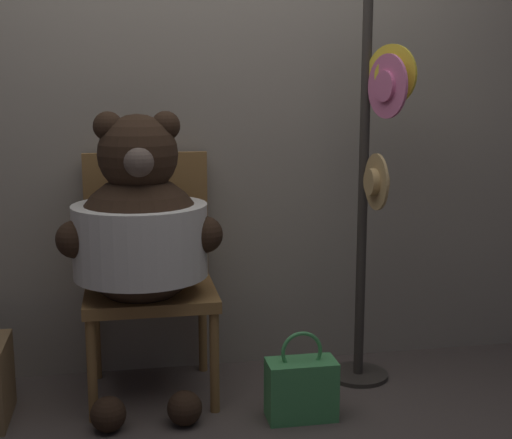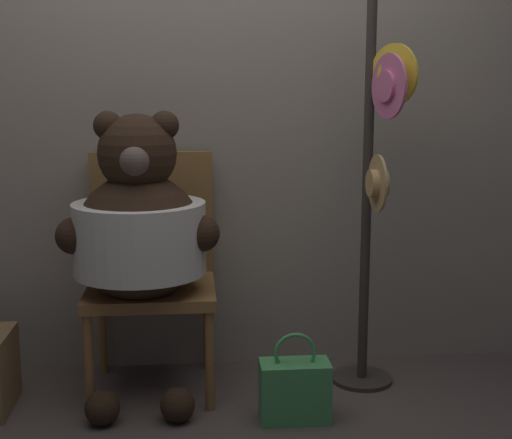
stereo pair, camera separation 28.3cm
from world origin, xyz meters
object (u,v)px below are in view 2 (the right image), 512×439
object	(u,v)px
hat_display_rack	(376,187)
handbag_on_ground	(295,389)
teddy_bear	(139,230)
chair	(152,264)

from	to	relation	value
hat_display_rack	handbag_on_ground	size ratio (longest dim) A/B	4.59
teddy_bear	hat_display_rack	distance (m)	1.03
hat_display_rack	teddy_bear	bearing A→B (deg)	-178.47
chair	teddy_bear	distance (m)	0.27
chair	hat_display_rack	size ratio (longest dim) A/B	0.61
chair	teddy_bear	xyz separation A→B (m)	(-0.04, -0.18, 0.19)
chair	teddy_bear	size ratio (longest dim) A/B	0.84
teddy_bear	hat_display_rack	world-z (taller)	hat_display_rack
chair	handbag_on_ground	distance (m)	0.85
teddy_bear	handbag_on_ground	distance (m)	0.92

